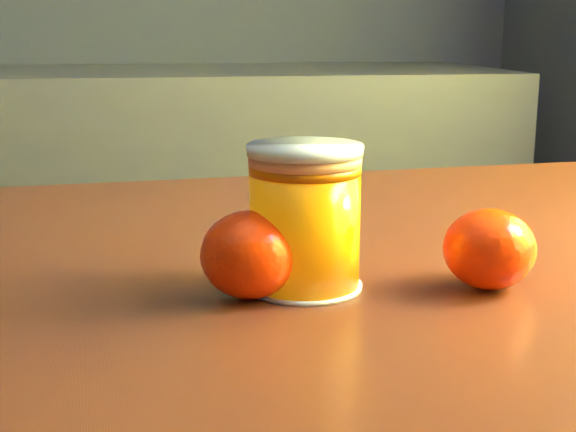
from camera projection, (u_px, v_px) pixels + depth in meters
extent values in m
cube|color=#592716|center=(342.00, 286.00, 0.65)|extent=(1.15, 0.85, 0.04)
cylinder|color=orange|center=(305.00, 227.00, 0.57)|extent=(0.08, 0.08, 0.09)
cylinder|color=#F49A63|center=(305.00, 160.00, 0.56)|extent=(0.08, 0.08, 0.01)
cylinder|color=silver|center=(305.00, 151.00, 0.56)|extent=(0.08, 0.08, 0.01)
ellipsoid|color=#FF3105|center=(250.00, 254.00, 0.55)|extent=(0.09, 0.09, 0.06)
ellipsoid|color=#FF3105|center=(489.00, 249.00, 0.57)|extent=(0.08, 0.08, 0.06)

